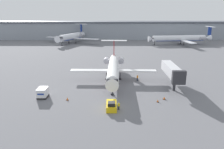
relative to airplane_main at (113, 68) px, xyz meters
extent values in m
plane|color=slate|center=(-0.36, -19.24, -3.66)|extent=(600.00, 600.00, 0.00)
cube|color=#8C939E|center=(-0.36, 100.76, 1.98)|extent=(180.00, 16.00, 11.29)
cube|color=#4C515B|center=(-0.36, 100.76, 8.22)|extent=(180.00, 16.80, 1.20)
cylinder|color=white|center=(-0.02, -0.97, -0.03)|extent=(3.68, 23.62, 3.13)
cone|color=white|center=(-0.33, -13.99, -0.03)|extent=(3.18, 2.57, 3.13)
cube|color=black|center=(-0.31, -12.99, 0.52)|extent=(2.67, 0.76, 0.44)
cone|color=white|center=(0.30, 12.52, -0.03)|extent=(2.89, 3.50, 2.81)
cube|color=maroon|center=(-0.02, -0.97, -1.05)|extent=(3.32, 21.25, 0.20)
cube|color=white|center=(7.09, 0.04, -0.73)|extent=(11.10, 2.50, 0.36)
cube|color=white|center=(-7.08, 0.38, -0.73)|extent=(11.10, 2.50, 0.36)
cylinder|color=#ADADB7|center=(2.62, 8.86, 0.36)|extent=(1.94, 2.78, 1.87)
cylinder|color=#ADADB7|center=(-2.19, 8.98, 0.36)|extent=(1.94, 2.78, 1.87)
cube|color=maroon|center=(0.31, 13.21, 3.97)|extent=(0.29, 2.21, 4.87)
cube|color=white|center=(0.31, 13.21, 6.41)|extent=(8.82, 2.01, 0.20)
cylinder|color=black|center=(-0.28, -11.74, -2.63)|extent=(0.24, 0.24, 2.07)
cylinder|color=black|center=(-0.28, -11.74, -3.46)|extent=(0.80, 0.80, 0.40)
cylinder|color=black|center=(-2.01, 0.86, -2.63)|extent=(0.24, 0.24, 2.07)
cylinder|color=black|center=(-2.01, 0.86, -3.46)|extent=(0.80, 0.80, 0.40)
cylinder|color=black|center=(2.05, 0.76, -2.63)|extent=(0.24, 0.24, 2.07)
cylinder|color=black|center=(2.05, 0.76, -3.46)|extent=(0.80, 0.80, 0.40)
cube|color=yellow|center=(-0.47, -19.50, -3.08)|extent=(2.17, 4.67, 1.17)
cube|color=black|center=(-0.47, -20.53, -2.14)|extent=(1.52, 1.68, 0.70)
cube|color=black|center=(-0.47, -17.26, -3.25)|extent=(1.95, 0.30, 0.70)
cube|color=#232326|center=(-16.84, -13.41, -3.44)|extent=(2.16, 3.06, 0.45)
cube|color=silver|center=(-16.84, -13.41, -2.25)|extent=(2.16, 3.06, 1.93)
cube|color=navy|center=(-16.84, -14.96, -2.25)|extent=(1.51, 0.04, 0.36)
cube|color=#232838|center=(1.03, -20.11, -3.26)|extent=(0.32, 0.20, 0.81)
cube|color=yellow|center=(1.03, -20.11, -2.53)|extent=(0.40, 0.24, 0.64)
sphere|color=tan|center=(1.03, -20.11, -2.09)|extent=(0.24, 0.24, 0.24)
cube|color=#232838|center=(7.12, -0.45, -3.23)|extent=(0.32, 0.20, 0.87)
cube|color=orange|center=(7.12, -0.45, -2.45)|extent=(0.40, 0.24, 0.69)
sphere|color=tan|center=(7.12, -0.45, -1.98)|extent=(0.25, 0.25, 0.25)
cube|color=black|center=(-10.73, -15.05, -3.64)|extent=(0.61, 0.61, 0.04)
cone|color=orange|center=(-10.73, -15.05, -3.28)|extent=(0.44, 0.44, 0.68)
cube|color=black|center=(10.01, -16.12, -3.64)|extent=(0.52, 0.52, 0.04)
cone|color=orange|center=(10.01, -16.12, -3.31)|extent=(0.37, 0.37, 0.62)
cube|color=black|center=(11.85, -14.51, -3.64)|extent=(0.66, 0.66, 0.04)
cone|color=orange|center=(11.85, -14.51, -3.32)|extent=(0.47, 0.47, 0.61)
cylinder|color=silver|center=(40.24, 70.70, 0.13)|extent=(32.52, 7.09, 3.62)
cone|color=silver|center=(22.74, 68.80, 0.13)|extent=(3.27, 3.91, 3.62)
cube|color=black|center=(23.89, 68.92, 0.77)|extent=(1.03, 3.14, 0.44)
cone|color=silver|center=(58.29, 72.65, 0.13)|extent=(4.31, 3.67, 3.26)
cube|color=navy|center=(40.24, 70.70, -1.04)|extent=(29.27, 6.38, 0.20)
cube|color=silver|center=(42.82, 61.90, -0.68)|extent=(4.74, 14.69, 0.36)
cube|color=silver|center=(40.88, 79.85, -0.68)|extent=(4.74, 14.69, 0.36)
cylinder|color=#ADADB7|center=(54.03, 69.47, 0.59)|extent=(3.20, 2.31, 2.00)
cylinder|color=#ADADB7|center=(53.45, 74.86, 0.59)|extent=(3.20, 2.31, 2.00)
cube|color=navy|center=(59.08, 72.74, 4.44)|extent=(2.21, 0.48, 5.00)
cube|color=silver|center=(59.08, 72.74, 6.94)|extent=(2.76, 9.14, 0.20)
cylinder|color=black|center=(25.17, 69.06, -2.67)|extent=(0.24, 0.24, 1.98)
cylinder|color=black|center=(25.17, 69.06, -3.46)|extent=(0.80, 0.80, 0.40)
cylinder|color=black|center=(42.19, 73.28, -2.67)|extent=(0.24, 0.24, 1.98)
cylinder|color=black|center=(42.19, 73.28, -3.46)|extent=(0.80, 0.80, 0.40)
cylinder|color=black|center=(42.70, 68.60, -2.67)|extent=(0.24, 0.24, 1.98)
cylinder|color=black|center=(42.70, 68.60, -3.46)|extent=(0.80, 0.80, 0.40)
cylinder|color=silver|center=(-26.38, 76.01, 0.51)|extent=(11.76, 21.82, 4.06)
cone|color=silver|center=(-30.97, 64.33, 0.51)|extent=(4.97, 4.51, 4.06)
cube|color=black|center=(-30.49, 65.54, 1.22)|extent=(3.47, 1.91, 0.44)
cone|color=silver|center=(-21.57, 88.25, 0.51)|extent=(5.04, 5.49, 3.66)
cube|color=navy|center=(-26.38, 76.01, -0.81)|extent=(10.59, 19.64, 0.20)
cube|color=silver|center=(-16.44, 73.27, -0.41)|extent=(16.47, 8.99, 0.36)
cube|color=silver|center=(-35.52, 80.77, -0.41)|extent=(16.47, 8.99, 0.36)
cylinder|color=#ADADB7|center=(-20.30, 83.47, 1.02)|extent=(2.96, 3.52, 2.00)
cylinder|color=#ADADB7|center=(-25.76, 85.62, 1.02)|extent=(2.96, 3.52, 2.00)
cube|color=navy|center=(-21.25, 89.08, 5.04)|extent=(1.03, 2.14, 5.00)
cube|color=silver|center=(-21.25, 89.08, 7.54)|extent=(9.04, 4.97, 0.20)
cylinder|color=black|center=(-30.01, 66.77, -2.59)|extent=(0.24, 0.24, 2.14)
cylinder|color=black|center=(-30.01, 66.77, -3.46)|extent=(0.80, 0.80, 0.40)
cylinder|color=black|center=(-28.22, 78.55, -2.59)|extent=(0.24, 0.24, 2.14)
cylinder|color=black|center=(-28.22, 78.55, -3.46)|extent=(0.80, 0.80, 0.40)
cylinder|color=black|center=(-23.31, 76.62, -2.59)|extent=(0.24, 0.24, 2.14)
cylinder|color=black|center=(-23.31, 76.62, -3.46)|extent=(0.80, 0.80, 0.40)
cylinder|color=#2D2D33|center=(15.71, -8.64, -2.06)|extent=(0.70, 0.70, 3.20)
cube|color=silver|center=(15.71, -4.80, 0.84)|extent=(2.60, 12.79, 2.60)
cube|color=#2D2D33|center=(15.71, -11.80, 0.84)|extent=(3.20, 1.20, 3.38)
camera|label=1|loc=(-0.37, -61.87, 16.27)|focal=35.00mm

